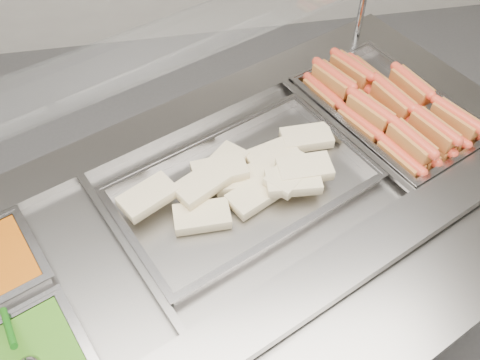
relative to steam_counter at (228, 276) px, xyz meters
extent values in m
cube|color=gray|center=(0.00, 0.00, -0.01)|extent=(2.04, 1.49, 0.91)
cube|color=gray|center=(0.15, -0.33, 0.46)|extent=(1.85, 0.94, 0.03)
cube|color=gray|center=(-0.15, 0.33, 0.46)|extent=(1.85, 0.94, 0.03)
cube|color=gray|center=(0.83, 0.38, 0.46)|extent=(0.37, 0.60, 0.03)
cube|color=black|center=(0.00, 0.00, 0.34)|extent=(1.79, 1.24, 0.02)
cube|color=gray|center=(0.41, 0.19, 0.47)|extent=(0.27, 0.55, 0.01)
cube|color=gray|center=(-0.29, -0.13, 0.47)|extent=(0.27, 0.55, 0.01)
cube|color=gray|center=(0.22, -0.49, 0.42)|extent=(1.82, 1.02, 0.02)
cube|color=silver|center=(-0.09, 0.20, 0.87)|extent=(1.70, 0.99, 0.09)
cube|color=#AD6124|center=(0.55, 0.05, 0.45)|extent=(0.11, 0.17, 0.05)
cylinder|color=red|center=(0.55, 0.05, 0.48)|extent=(0.10, 0.17, 0.03)
cube|color=#AD6124|center=(0.48, 0.22, 0.45)|extent=(0.12, 0.16, 0.05)
cylinder|color=red|center=(0.48, 0.22, 0.48)|extent=(0.11, 0.17, 0.03)
cube|color=#AD6124|center=(0.40, 0.38, 0.45)|extent=(0.11, 0.17, 0.05)
cylinder|color=red|center=(0.40, 0.38, 0.48)|extent=(0.10, 0.17, 0.03)
cube|color=#AD6124|center=(0.61, 0.08, 0.45)|extent=(0.11, 0.17, 0.05)
cylinder|color=red|center=(0.61, 0.08, 0.48)|extent=(0.10, 0.17, 0.03)
cube|color=#AD6124|center=(0.53, 0.24, 0.45)|extent=(0.12, 0.16, 0.05)
cylinder|color=red|center=(0.53, 0.24, 0.48)|extent=(0.11, 0.17, 0.03)
cube|color=#AD6124|center=(0.46, 0.41, 0.45)|extent=(0.11, 0.17, 0.05)
cylinder|color=red|center=(0.46, 0.41, 0.48)|extent=(0.10, 0.17, 0.03)
cube|color=#AD6124|center=(0.67, 0.10, 0.45)|extent=(0.12, 0.16, 0.05)
cylinder|color=red|center=(0.67, 0.10, 0.48)|extent=(0.11, 0.17, 0.03)
cube|color=#AD6124|center=(0.59, 0.27, 0.45)|extent=(0.12, 0.16, 0.05)
cylinder|color=red|center=(0.59, 0.27, 0.48)|extent=(0.10, 0.17, 0.03)
cube|color=#AD6124|center=(0.52, 0.44, 0.45)|extent=(0.11, 0.17, 0.05)
cylinder|color=red|center=(0.52, 0.44, 0.48)|extent=(0.10, 0.17, 0.03)
cube|color=#AD6124|center=(0.73, 0.13, 0.45)|extent=(0.12, 0.17, 0.05)
cylinder|color=red|center=(0.73, 0.13, 0.48)|extent=(0.10, 0.17, 0.03)
cube|color=#AD6124|center=(0.65, 0.30, 0.45)|extent=(0.11, 0.17, 0.05)
cylinder|color=red|center=(0.65, 0.30, 0.48)|extent=(0.10, 0.17, 0.03)
cube|color=#AD6124|center=(0.58, 0.46, 0.45)|extent=(0.11, 0.17, 0.05)
cylinder|color=red|center=(0.58, 0.46, 0.48)|extent=(0.10, 0.17, 0.03)
cube|color=#AD6124|center=(0.79, 0.16, 0.45)|extent=(0.11, 0.17, 0.05)
cylinder|color=red|center=(0.79, 0.16, 0.48)|extent=(0.10, 0.17, 0.03)
cube|color=#AD6124|center=(0.58, 0.07, 0.51)|extent=(0.11, 0.17, 0.05)
cylinder|color=red|center=(0.58, 0.07, 0.53)|extent=(0.10, 0.17, 0.03)
cube|color=#AD6124|center=(0.51, 0.22, 0.51)|extent=(0.12, 0.16, 0.05)
cylinder|color=red|center=(0.51, 0.22, 0.53)|extent=(0.11, 0.17, 0.03)
cube|color=#AD6124|center=(0.43, 0.39, 0.51)|extent=(0.12, 0.16, 0.05)
cylinder|color=red|center=(0.43, 0.39, 0.53)|extent=(0.11, 0.17, 0.03)
cube|color=#AD6124|center=(0.67, 0.11, 0.51)|extent=(0.11, 0.17, 0.05)
cylinder|color=red|center=(0.67, 0.11, 0.53)|extent=(0.10, 0.17, 0.03)
cube|color=#AD6124|center=(0.60, 0.27, 0.51)|extent=(0.11, 0.17, 0.05)
cylinder|color=red|center=(0.60, 0.27, 0.53)|extent=(0.09, 0.17, 0.03)
cube|color=#AD6124|center=(0.51, 0.44, 0.51)|extent=(0.12, 0.16, 0.05)
cylinder|color=red|center=(0.51, 0.44, 0.53)|extent=(0.11, 0.17, 0.03)
cube|color=#AD6124|center=(0.76, 0.14, 0.51)|extent=(0.12, 0.16, 0.05)
cylinder|color=red|center=(0.76, 0.14, 0.53)|extent=(0.11, 0.17, 0.03)
cube|color=#AD6124|center=(0.68, 0.32, 0.51)|extent=(0.11, 0.17, 0.05)
cylinder|color=red|center=(0.68, 0.32, 0.53)|extent=(0.09, 0.17, 0.03)
cube|color=beige|center=(0.08, -0.02, 0.47)|extent=(0.18, 0.15, 0.03)
cube|color=beige|center=(0.29, 0.18, 0.46)|extent=(0.16, 0.09, 0.03)
cube|color=beige|center=(0.17, 0.06, 0.46)|extent=(0.18, 0.17, 0.03)
cube|color=beige|center=(0.06, 0.05, 0.46)|extent=(0.16, 0.10, 0.03)
cube|color=beige|center=(-0.08, -0.07, 0.46)|extent=(0.16, 0.09, 0.03)
cube|color=beige|center=(0.14, 0.07, 0.46)|extent=(0.18, 0.16, 0.03)
cube|color=beige|center=(0.01, 0.11, 0.47)|extent=(0.17, 0.17, 0.03)
cube|color=beige|center=(0.17, 0.13, 0.46)|extent=(0.18, 0.13, 0.03)
cube|color=beige|center=(0.20, 0.02, 0.50)|extent=(0.18, 0.17, 0.03)
cube|color=beige|center=(-0.06, 0.02, 0.50)|extent=(0.18, 0.16, 0.03)
cube|color=beige|center=(0.20, -0.01, 0.49)|extent=(0.16, 0.10, 0.03)
cube|color=beige|center=(0.24, 0.03, 0.50)|extent=(0.16, 0.09, 0.03)
cube|color=beige|center=(-0.22, 0.00, 0.50)|extent=(0.18, 0.16, 0.03)
cube|color=beige|center=(0.00, 0.07, 0.49)|extent=(0.17, 0.11, 0.03)
cylinder|color=#156812|center=(-0.55, -0.35, 0.53)|extent=(0.08, 0.15, 0.09)
camera|label=1|loc=(-0.13, -0.95, 1.66)|focal=40.00mm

